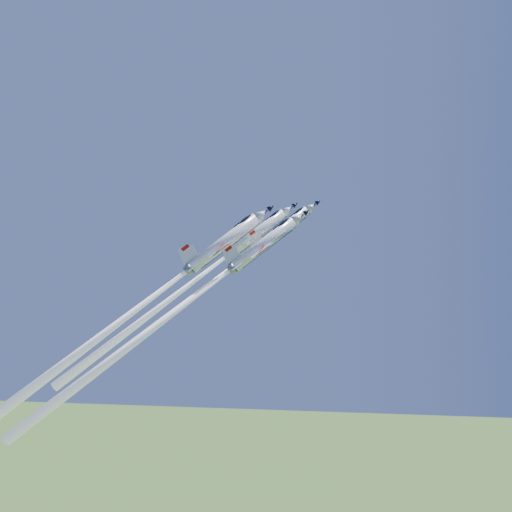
# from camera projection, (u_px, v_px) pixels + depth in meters

# --- Properties ---
(jet_lead) EXTENTS (43.61, 14.18, 41.72)m
(jet_lead) POSITION_uv_depth(u_px,v_px,m) (189.00, 300.00, 97.73)
(jet_lead) COLOR silver
(jet_left) EXTENTS (40.21, 13.63, 37.93)m
(jet_left) POSITION_uv_depth(u_px,v_px,m) (184.00, 288.00, 103.23)
(jet_left) COLOR silver
(jet_right) EXTENTS (42.79, 14.23, 40.63)m
(jet_right) POSITION_uv_depth(u_px,v_px,m) (169.00, 317.00, 88.73)
(jet_right) COLOR silver
(jet_slot) EXTENTS (45.05, 15.34, 42.43)m
(jet_slot) POSITION_uv_depth(u_px,v_px,m) (135.00, 310.00, 94.21)
(jet_slot) COLOR silver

